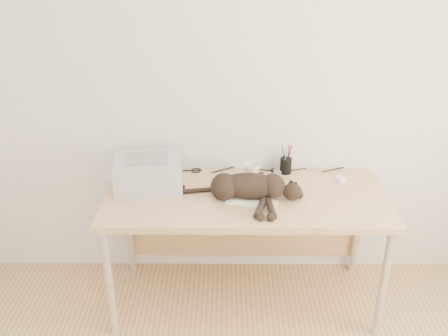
{
  "coord_description": "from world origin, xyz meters",
  "views": [
    {
      "loc": [
        -0.11,
        -1.1,
        2.09
      ],
      "look_at": [
        -0.12,
        1.34,
        0.93
      ],
      "focal_mm": 40.0,
      "sensor_mm": 36.0,
      "label": 1
    }
  ],
  "objects_px": {
    "desk": "(245,208)",
    "pen_cup": "(286,165)",
    "printer": "(148,172)",
    "cat": "(246,188)",
    "mug": "(252,171)",
    "mouse": "(340,177)"
  },
  "relations": [
    {
      "from": "desk",
      "to": "pen_cup",
      "type": "xyz_separation_m",
      "value": [
        0.25,
        0.2,
        0.18
      ]
    },
    {
      "from": "printer",
      "to": "cat",
      "type": "relative_size",
      "value": 0.61
    },
    {
      "from": "mug",
      "to": "mouse",
      "type": "relative_size",
      "value": 0.88
    },
    {
      "from": "mug",
      "to": "mouse",
      "type": "bearing_deg",
      "value": -2.62
    },
    {
      "from": "mug",
      "to": "mouse",
      "type": "height_order",
      "value": "mug"
    },
    {
      "from": "desk",
      "to": "cat",
      "type": "distance_m",
      "value": 0.24
    },
    {
      "from": "cat",
      "to": "mouse",
      "type": "height_order",
      "value": "cat"
    },
    {
      "from": "printer",
      "to": "mouse",
      "type": "bearing_deg",
      "value": 4.3
    },
    {
      "from": "printer",
      "to": "cat",
      "type": "height_order",
      "value": "printer"
    },
    {
      "from": "desk",
      "to": "mug",
      "type": "relative_size",
      "value": 16.04
    },
    {
      "from": "printer",
      "to": "desk",
      "type": "bearing_deg",
      "value": -2.48
    },
    {
      "from": "printer",
      "to": "cat",
      "type": "xyz_separation_m",
      "value": [
        0.57,
        -0.15,
        -0.02
      ]
    },
    {
      "from": "mouse",
      "to": "printer",
      "type": "bearing_deg",
      "value": 177.64
    },
    {
      "from": "desk",
      "to": "printer",
      "type": "relative_size",
      "value": 3.82
    },
    {
      "from": "pen_cup",
      "to": "mouse",
      "type": "bearing_deg",
      "value": -16.29
    },
    {
      "from": "printer",
      "to": "cat",
      "type": "bearing_deg",
      "value": -14.77
    },
    {
      "from": "cat",
      "to": "mouse",
      "type": "bearing_deg",
      "value": 26.24
    },
    {
      "from": "printer",
      "to": "mug",
      "type": "xyz_separation_m",
      "value": [
        0.61,
        0.11,
        -0.04
      ]
    },
    {
      "from": "printer",
      "to": "pen_cup",
      "type": "xyz_separation_m",
      "value": [
        0.82,
        0.18,
        -0.04
      ]
    },
    {
      "from": "cat",
      "to": "pen_cup",
      "type": "bearing_deg",
      "value": 56.37
    },
    {
      "from": "cat",
      "to": "pen_cup",
      "type": "height_order",
      "value": "pen_cup"
    },
    {
      "from": "desk",
      "to": "cat",
      "type": "xyz_separation_m",
      "value": [
        0.0,
        -0.12,
        0.2
      ]
    }
  ]
}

